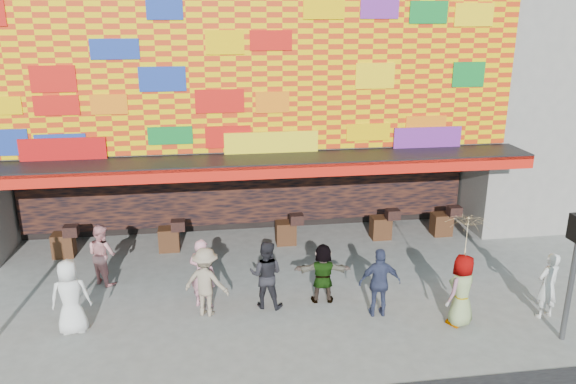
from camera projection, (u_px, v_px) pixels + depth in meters
name	position (u px, v px, depth m)	size (l,w,h in m)	color
ground	(271.00, 324.00, 12.76)	(90.00, 90.00, 0.00)	slate
shop_building	(241.00, 60.00, 18.86)	(15.20, 9.40, 10.00)	gray
signal_right	(575.00, 261.00, 11.63)	(0.22, 0.20, 3.00)	#59595B
ped_a	(70.00, 297.00, 12.22)	(0.84, 0.55, 1.72)	silver
ped_b	(202.00, 273.00, 13.31)	(0.63, 0.41, 1.73)	#CD8496
ped_c	(266.00, 275.00, 13.31)	(0.81, 0.63, 1.67)	black
ped_d	(206.00, 282.00, 12.95)	(1.08, 0.62, 1.67)	gray
ped_e	(380.00, 283.00, 12.92)	(0.98, 0.41, 1.67)	#303654
ped_f	(323.00, 273.00, 13.57)	(1.39, 0.44, 1.49)	gray
ped_g	(462.00, 290.00, 12.54)	(0.82, 0.54, 1.69)	gray
ped_h	(548.00, 285.00, 12.85)	(0.58, 0.38, 1.60)	silver
ped_i	(102.00, 254.00, 14.50)	(0.78, 0.61, 1.61)	#D5898B
parasol	(467.00, 236.00, 12.13)	(1.07, 1.09, 1.87)	#FBDB9E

